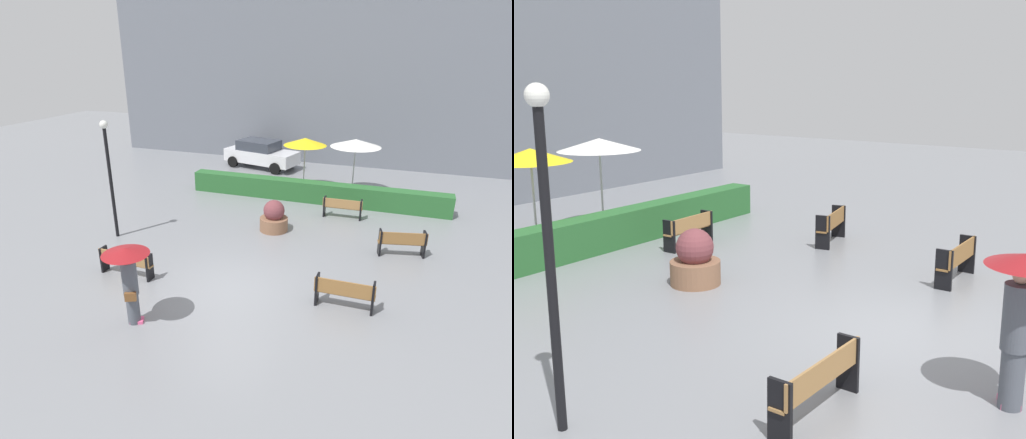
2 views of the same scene
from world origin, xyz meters
The scene contains 11 objects.
ground_plane centered at (0.00, 0.00, 0.00)m, with size 60.00×60.00×0.00m, color gray.
bench_near_right centered at (3.28, 0.13, 0.50)m, with size 1.60×0.37×0.86m.
bench_back_row centered at (2.13, 6.80, 0.49)m, with size 1.60×0.40×0.83m.
bench_far_right centered at (4.58, 3.96, 0.52)m, with size 1.58×0.70×0.88m.
bench_near_left centered at (-3.27, -0.32, 0.49)m, with size 1.78×0.36×0.82m.
pedestrian_with_umbrella centered at (-1.61, -2.35, 1.47)m, with size 1.14×1.14×2.14m.
planter_pot centered at (-0.11, 4.62, 0.51)m, with size 1.07×1.07×1.21m.
lamp_post centered at (-5.41, 2.12, 2.58)m, with size 0.28×0.28×4.25m.
patio_umbrella_yellow centered at (-0.26, 9.88, 2.39)m, with size 2.04×2.04×2.58m.
patio_umbrella_white centered at (2.07, 10.06, 2.46)m, with size 2.31×2.31×2.64m.
hedge_strip centered at (0.59, 8.40, 0.46)m, with size 11.65×0.70×0.92m, color #28602D.
Camera 2 is at (-9.85, -4.18, 4.31)m, focal length 44.99 mm.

